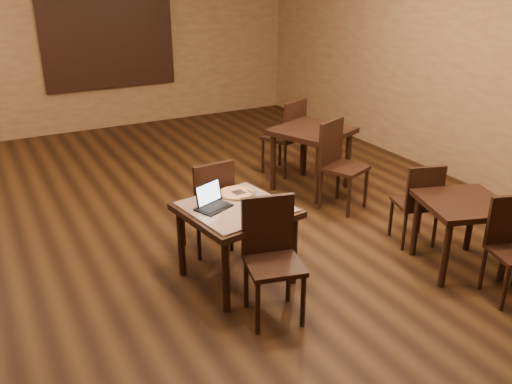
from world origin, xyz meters
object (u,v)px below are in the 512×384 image
chair_main_far (210,201)px  other_table_c_chair_far (419,200)px  pizza_pan (236,194)px  other_table_a_chair_near (338,160)px  other_table_a_chair_far (288,133)px  other_table_c_chair_near (512,242)px  other_table_a (312,139)px  chair_main_near (271,251)px  laptop (211,201)px  other_table_c (463,213)px  tiled_table (236,216)px

chair_main_far → other_table_c_chair_far: bearing=151.9°
pizza_pan → other_table_a_chair_near: 1.88m
other_table_a_chair_far → other_table_c_chair_near: other_table_a_chair_far is taller
chair_main_far → other_table_a: size_ratio=0.88×
pizza_pan → other_table_a: (1.77, 1.34, -0.07)m
chair_main_near → other_table_a_chair_near: bearing=53.8°
other_table_a_chair_near → other_table_c_chair_near: 2.34m
other_table_a → other_table_c_chair_far: size_ratio=1.25×
other_table_a_chair_far → other_table_a: bearing=65.4°
chair_main_near → other_table_a: 2.88m
chair_main_near → laptop: 0.78m
pizza_pan → other_table_a: 2.22m
other_table_a_chair_far → pizza_pan: bearing=26.0°
other_table_a_chair_near → other_table_c_chair_far: bearing=-105.5°
chair_main_near → other_table_c_chair_near: 2.16m
other_table_c_chair_far → other_table_a_chair_near: bearing=-65.9°
other_table_a → other_table_a_chair_far: other_table_a_chair_far is taller
other_table_c → laptop: bearing=175.0°
other_table_a_chair_far → other_table_c_chair_far: 2.52m
laptop → other_table_c_chair_far: bearing=-33.0°
other_table_a → other_table_c_chair_near: bearing=-108.7°
pizza_pan → other_table_a: size_ratio=0.31×
other_table_a → other_table_a_chair_near: (-0.03, -0.64, -0.08)m
chair_main_far → other_table_a_chair_near: 1.88m
tiled_table → laptop: size_ratio=2.85×
chair_main_far → other_table_a_chair_near: bearing=-173.3°
other_table_c_chair_far → laptop: bearing=7.8°
chair_main_far → other_table_c_chair_far: chair_main_far is taller
laptop → other_table_c: size_ratio=0.38×
laptop → other_table_a_chair_near: (2.06, 0.84, -0.21)m
tiled_table → other_table_c_chair_far: 2.02m
chair_main_near → other_table_a: chair_main_near is taller
pizza_pan → other_table_a_chair_far: 2.68m
other_table_c_chair_near → other_table_a: bearing=111.0°
tiled_table → other_table_a_chair_near: bearing=18.3°
other_table_a → other_table_c_chair_near: other_table_c_chair_near is taller
chair_main_near → pizza_pan: chair_main_near is taller
other_table_a → other_table_a_chair_far: 0.64m
other_table_a → laptop: bearing=-166.3°
other_table_a_chair_far → other_table_a_chair_near: bearing=65.4°
pizza_pan → other_table_c_chair_far: 1.96m
other_table_a_chair_far → other_table_c: (0.09, -3.06, -0.01)m
other_table_c → other_table_a: bearing=111.0°
pizza_pan → chair_main_near: bearing=-96.6°
tiled_table → chair_main_far: chair_main_far is taller
chair_main_far → pizza_pan: (0.11, -0.37, 0.19)m
tiled_table → laptop: 0.27m
other_table_a_chair_near → other_table_c_chair_near: other_table_a_chair_near is taller
chair_main_near → laptop: chair_main_near is taller
pizza_pan → other_table_c: (1.89, -1.09, -0.17)m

